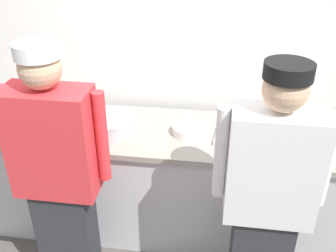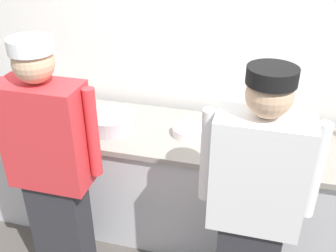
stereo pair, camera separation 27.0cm
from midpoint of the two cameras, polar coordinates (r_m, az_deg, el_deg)
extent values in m
cube|color=white|center=(3.02, 5.32, 10.80)|extent=(4.47, 0.10, 2.63)
cube|color=silver|center=(3.02, 2.93, -8.42)|extent=(2.79, 0.65, 0.84)
cube|color=gray|center=(2.77, 3.16, -1.22)|extent=(2.85, 0.71, 0.04)
cube|color=#2D2D33|center=(2.72, -12.32, -14.76)|extent=(0.34, 0.20, 0.81)
cube|color=red|center=(2.28, -14.24, -1.47)|extent=(0.47, 0.24, 0.64)
cylinder|color=red|center=(2.43, -19.60, 0.53)|extent=(0.07, 0.07, 0.55)
cylinder|color=red|center=(2.19, -7.55, -1.18)|extent=(0.07, 0.07, 0.55)
sphere|color=tan|center=(2.10, -15.71, 8.85)|extent=(0.22, 0.22, 0.22)
cylinder|color=white|center=(2.07, -16.06, 11.27)|extent=(0.23, 0.23, 0.08)
cube|color=white|center=(2.03, 16.90, -6.78)|extent=(0.47, 0.24, 0.63)
cylinder|color=white|center=(2.04, 9.52, -4.49)|extent=(0.07, 0.07, 0.54)
cylinder|color=white|center=(2.09, 24.38, -6.23)|extent=(0.07, 0.07, 0.54)
sphere|color=tan|center=(1.82, 18.84, 4.25)|extent=(0.22, 0.22, 0.22)
cylinder|color=black|center=(1.79, 19.32, 6.91)|extent=(0.23, 0.23, 0.08)
cylinder|color=white|center=(2.73, 5.95, -1.23)|extent=(0.23, 0.23, 0.01)
cylinder|color=white|center=(2.73, 5.97, -1.01)|extent=(0.23, 0.23, 0.01)
cylinder|color=white|center=(2.72, 5.98, -0.79)|extent=(0.23, 0.23, 0.01)
cylinder|color=white|center=(2.71, 5.99, -0.57)|extent=(0.23, 0.23, 0.01)
cylinder|color=white|center=(2.71, 6.01, -0.35)|extent=(0.23, 0.23, 0.01)
cylinder|color=#B7BABF|center=(2.79, -5.67, 0.65)|extent=(0.35, 0.35, 0.11)
cube|color=#B7BABF|center=(2.71, 14.20, -2.21)|extent=(0.44, 0.36, 0.02)
cylinder|color=#56A333|center=(3.20, -17.15, 3.71)|extent=(0.05, 0.05, 0.14)
cone|color=#56A333|center=(3.17, -17.39, 5.14)|extent=(0.04, 0.04, 0.04)
cylinder|color=white|center=(2.81, -12.22, -0.56)|extent=(0.09, 0.09, 0.04)
cylinder|color=orange|center=(2.80, -12.25, -0.35)|extent=(0.07, 0.07, 0.01)
cylinder|color=white|center=(3.07, -10.91, 2.42)|extent=(0.09, 0.09, 0.05)
cylinder|color=#5B932D|center=(3.06, -10.94, 2.71)|extent=(0.07, 0.07, 0.01)
cylinder|color=white|center=(3.03, -21.09, 0.87)|extent=(0.09, 0.09, 0.08)
cube|color=#B7BABF|center=(2.65, 22.63, -4.75)|extent=(0.19, 0.03, 0.01)
cube|color=black|center=(2.63, 19.75, -4.35)|extent=(0.09, 0.03, 0.02)
camera|label=1|loc=(0.14, -87.14, 1.62)|focal=41.55mm
camera|label=2|loc=(0.14, 92.86, -1.62)|focal=41.55mm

